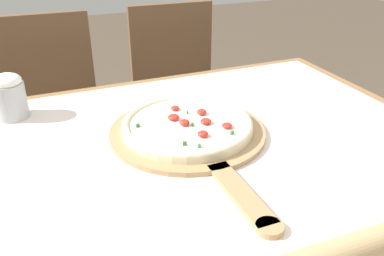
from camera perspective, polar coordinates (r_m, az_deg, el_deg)
dining_table at (r=1.00m, az=3.11°, el=-8.47°), size 1.20×1.02×0.73m
towel_cloth at (r=0.94m, az=3.27°, el=-3.32°), size 1.12×0.94×0.00m
pizza_peel at (r=0.99m, az=-0.18°, el=-1.04°), size 0.38×0.59×0.01m
pizza at (r=0.99m, az=-0.64°, el=0.49°), size 0.32×0.32×0.03m
chair_left at (r=1.77m, az=-18.87°, el=2.46°), size 0.41×0.41×0.88m
chair_right at (r=1.87m, az=-1.98°, el=5.33°), size 0.42×0.42×0.88m
flour_cup at (r=1.17m, az=-24.28°, el=4.15°), size 0.08×0.08×0.12m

